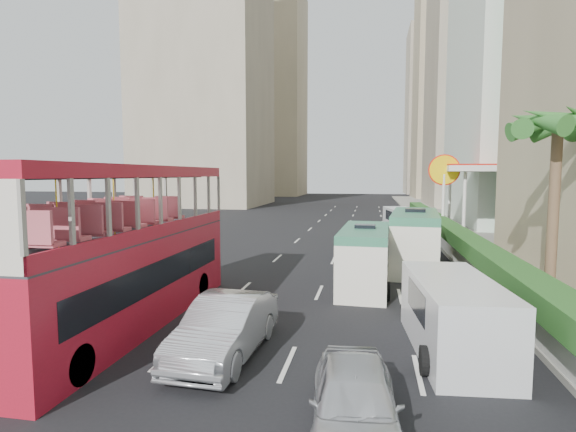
% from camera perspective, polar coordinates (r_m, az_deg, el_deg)
% --- Properties ---
extents(ground_plane, '(200.00, 200.00, 0.00)m').
position_cam_1_polar(ground_plane, '(13.75, 3.23, -15.07)').
color(ground_plane, black).
rests_on(ground_plane, ground).
extents(double_decker_bus, '(2.50, 11.00, 5.06)m').
position_cam_1_polar(double_decker_bus, '(15.05, -20.06, -3.64)').
color(double_decker_bus, '#A91427').
rests_on(double_decker_bus, ground).
extents(car_silver_lane_a, '(1.87, 4.80, 1.56)m').
position_cam_1_polar(car_silver_lane_a, '(12.55, -7.90, -17.15)').
color(car_silver_lane_a, '#BABDC2').
rests_on(car_silver_lane_a, ground).
extents(van_asset, '(2.56, 5.19, 1.42)m').
position_cam_1_polar(van_asset, '(27.06, 9.14, -4.95)').
color(van_asset, silver).
rests_on(van_asset, ground).
extents(minibus_near, '(2.15, 5.81, 2.54)m').
position_cam_1_polar(minibus_near, '(19.33, 9.71, -5.25)').
color(minibus_near, silver).
rests_on(minibus_near, ground).
extents(minibus_far, '(2.82, 6.73, 2.90)m').
position_cam_1_polar(minibus_far, '(23.65, 15.78, -3.00)').
color(minibus_far, silver).
rests_on(minibus_far, ground).
extents(panel_van_near, '(2.41, 5.13, 1.99)m').
position_cam_1_polar(panel_van_near, '(13.11, 20.29, -11.83)').
color(panel_van_near, silver).
rests_on(panel_van_near, ground).
extents(panel_van_far, '(2.80, 5.22, 1.98)m').
position_cam_1_polar(panel_van_far, '(38.51, 14.11, -0.51)').
color(panel_van_far, silver).
rests_on(panel_van_far, ground).
extents(sidewalk, '(6.00, 120.00, 0.18)m').
position_cam_1_polar(sidewalk, '(38.79, 21.39, -2.02)').
color(sidewalk, '#99968C').
rests_on(sidewalk, ground).
extents(kerb_wall, '(0.30, 44.00, 1.00)m').
position_cam_1_polar(kerb_wall, '(27.49, 20.01, -3.61)').
color(kerb_wall, silver).
rests_on(kerb_wall, sidewalk).
extents(hedge, '(1.10, 44.00, 0.70)m').
position_cam_1_polar(hedge, '(27.38, 20.07, -1.85)').
color(hedge, '#2D6626').
rests_on(hedge, kerb_wall).
extents(palm_tree, '(0.36, 0.36, 6.40)m').
position_cam_1_polar(palm_tree, '(17.95, 30.62, 0.07)').
color(palm_tree, brown).
rests_on(palm_tree, sidewalk).
extents(shell_station, '(6.50, 8.00, 5.50)m').
position_cam_1_polar(shell_station, '(36.82, 23.65, 1.69)').
color(shell_station, silver).
rests_on(shell_station, ground).
extents(tower_mid, '(16.00, 16.00, 50.00)m').
position_cam_1_polar(tower_mid, '(75.43, 24.21, 20.39)').
color(tower_mid, tan).
rests_on(tower_mid, ground).
extents(tower_far_a, '(14.00, 14.00, 44.00)m').
position_cam_1_polar(tower_far_a, '(97.56, 20.10, 15.14)').
color(tower_far_a, tan).
rests_on(tower_far_a, ground).
extents(tower_far_b, '(14.00, 14.00, 40.00)m').
position_cam_1_polar(tower_far_b, '(118.78, 18.27, 12.39)').
color(tower_far_b, tan).
rests_on(tower_far_b, ground).
extents(tower_left_a, '(18.00, 18.00, 52.00)m').
position_cam_1_polar(tower_left_a, '(75.51, -10.54, 21.53)').
color(tower_left_a, tan).
rests_on(tower_left_a, ground).
extents(tower_left_b, '(16.00, 16.00, 46.00)m').
position_cam_1_polar(tower_left_b, '(107.03, -2.51, 15.09)').
color(tower_left_b, tan).
rests_on(tower_left_b, ground).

